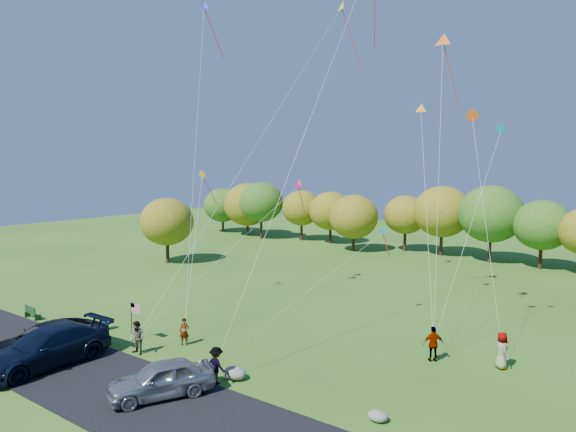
% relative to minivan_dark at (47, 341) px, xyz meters
% --- Properties ---
extents(ground, '(140.00, 140.00, 0.00)m').
position_rel_minivan_dark_xyz_m(ground, '(6.19, 3.89, -0.95)').
color(ground, '#305E1A').
rests_on(ground, ground).
extents(asphalt_lane, '(44.00, 6.00, 0.06)m').
position_rel_minivan_dark_xyz_m(asphalt_lane, '(6.19, -0.11, -0.92)').
color(asphalt_lane, black).
rests_on(asphalt_lane, ground).
extents(treeline, '(76.36, 27.99, 8.45)m').
position_rel_minivan_dark_xyz_m(treeline, '(1.52, 39.76, 3.78)').
color(treeline, '#3D2516').
rests_on(treeline, ground).
extents(minivan_dark, '(3.62, 6.70, 1.78)m').
position_rel_minivan_dark_xyz_m(minivan_dark, '(0.00, 0.00, 0.00)').
color(minivan_dark, black).
rests_on(minivan_dark, asphalt_lane).
extents(minivan_navy, '(2.78, 6.68, 1.93)m').
position_rel_minivan_dark_xyz_m(minivan_navy, '(1.12, -0.62, 0.07)').
color(minivan_navy, black).
rests_on(minivan_navy, asphalt_lane).
extents(minivan_silver, '(3.86, 5.08, 1.61)m').
position_rel_minivan_dark_xyz_m(minivan_silver, '(8.68, 0.56, -0.09)').
color(minivan_silver, '#969B9F').
rests_on(minivan_silver, asphalt_lane).
extents(flyer_a, '(0.69, 0.63, 1.58)m').
position_rel_minivan_dark_xyz_m(flyer_a, '(4.46, 5.79, -0.16)').
color(flyer_a, '#4C4C59').
rests_on(flyer_a, ground).
extents(flyer_b, '(0.91, 0.71, 1.85)m').
position_rel_minivan_dark_xyz_m(flyer_b, '(3.47, 3.25, -0.03)').
color(flyer_b, '#4C4C59').
rests_on(flyer_b, ground).
extents(flyer_c, '(1.19, 0.73, 1.79)m').
position_rel_minivan_dark_xyz_m(flyer_c, '(9.65, 3.09, -0.06)').
color(flyer_c, '#4C4C59').
rests_on(flyer_c, ground).
extents(flyer_d, '(1.16, 1.04, 1.89)m').
position_rel_minivan_dark_xyz_m(flyer_d, '(16.98, 11.94, -0.01)').
color(flyer_d, '#4C4C59').
rests_on(flyer_d, ground).
extents(flyer_e, '(1.07, 1.10, 1.91)m').
position_rel_minivan_dark_xyz_m(flyer_e, '(20.15, 13.06, 0.00)').
color(flyer_e, '#4C4C59').
rests_on(flyer_e, ground).
extents(park_bench, '(1.61, 0.47, 0.89)m').
position_rel_minivan_dark_xyz_m(park_bench, '(-7.71, 3.10, -0.48)').
color(park_bench, '#163E1A').
rests_on(park_bench, ground).
extents(trash_barrel, '(0.54, 0.54, 0.81)m').
position_rel_minivan_dark_xyz_m(trash_barrel, '(-1.68, 4.67, -0.55)').
color(trash_barrel, '#0B2FAA').
rests_on(trash_barrel, ground).
extents(flag_assembly, '(0.87, 0.56, 2.34)m').
position_rel_minivan_dark_xyz_m(flag_assembly, '(1.61, 4.46, 0.79)').
color(flag_assembly, black).
rests_on(flag_assembly, ground).
extents(boulder_near, '(1.20, 0.94, 0.60)m').
position_rel_minivan_dark_xyz_m(boulder_near, '(10.00, 3.99, -0.65)').
color(boulder_near, '#9D9789').
rests_on(boulder_near, ground).
extents(boulder_far, '(0.85, 0.71, 0.44)m').
position_rel_minivan_dark_xyz_m(boulder_far, '(17.50, 4.37, -0.73)').
color(boulder_far, gray).
rests_on(boulder_far, ground).
extents(kites_aloft, '(21.13, 11.13, 18.49)m').
position_rel_minivan_dark_xyz_m(kites_aloft, '(8.92, 16.91, 17.05)').
color(kites_aloft, '#F3571B').
rests_on(kites_aloft, ground).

